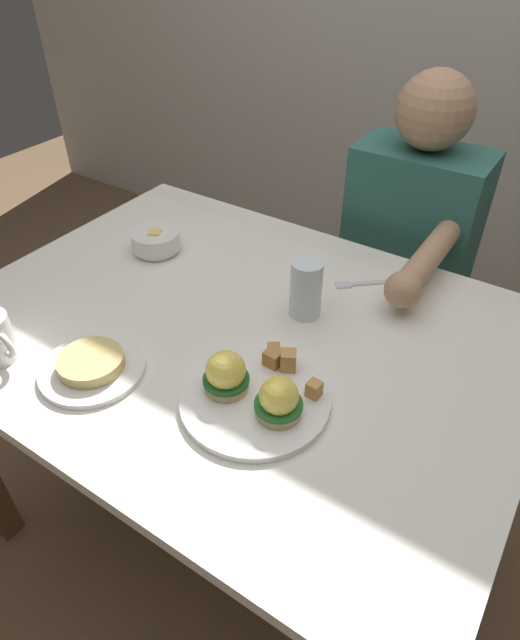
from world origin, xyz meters
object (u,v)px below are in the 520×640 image
object	(u,v)px
water_glass_near	(306,292)
fork	(364,283)
eggs_benedict_plate	(254,391)
fruit_bowl	(156,241)
diner_person	(404,257)
side_plate	(92,366)
dining_table	(236,362)

from	to	relation	value
water_glass_near	fork	bearing A→B (deg)	70.54
eggs_benedict_plate	fork	distance (m)	0.45
eggs_benedict_plate	fork	xyz separation A→B (m)	(0.01, 0.45, -0.02)
eggs_benedict_plate	fruit_bowl	world-z (taller)	eggs_benedict_plate
water_glass_near	diner_person	xyz separation A→B (m)	(0.05, 0.49, -0.15)
side_plate	fruit_bowl	bearing A→B (deg)	116.17
eggs_benedict_plate	fruit_bowl	size ratio (longest dim) A/B	2.25
fruit_bowl	dining_table	bearing A→B (deg)	-21.51
fruit_bowl	water_glass_near	bearing A→B (deg)	-2.38
fork	water_glass_near	xyz separation A→B (m)	(-0.06, -0.17, 0.05)
water_glass_near	diner_person	distance (m)	0.51
eggs_benedict_plate	diner_person	bearing A→B (deg)	90.10
eggs_benedict_plate	fruit_bowl	bearing A→B (deg)	149.31
fork	diner_person	world-z (taller)	diner_person
eggs_benedict_plate	water_glass_near	size ratio (longest dim) A/B	2.08
eggs_benedict_plate	water_glass_near	distance (m)	0.28
water_glass_near	eggs_benedict_plate	bearing A→B (deg)	-78.90
dining_table	fruit_bowl	xyz separation A→B (m)	(-0.34, 0.13, 0.14)
dining_table	fruit_bowl	world-z (taller)	fruit_bowl
dining_table	side_plate	distance (m)	0.32
diner_person	eggs_benedict_plate	bearing A→B (deg)	-89.90
eggs_benedict_plate	diner_person	xyz separation A→B (m)	(-0.00, 0.76, -0.12)
dining_table	diner_person	bearing A→B (deg)	75.51
fork	diner_person	xyz separation A→B (m)	(-0.01, 0.31, -0.09)
dining_table	eggs_benedict_plate	size ratio (longest dim) A/B	4.44
fork	diner_person	bearing A→B (deg)	91.44
eggs_benedict_plate	side_plate	size ratio (longest dim) A/B	1.35
fruit_bowl	water_glass_near	xyz separation A→B (m)	(0.44, -0.02, 0.03)
fruit_bowl	side_plate	xyz separation A→B (m)	(0.20, -0.40, -0.02)
side_plate	diner_person	xyz separation A→B (m)	(0.30, 0.87, -0.10)
dining_table	water_glass_near	bearing A→B (deg)	48.32
dining_table	side_plate	bearing A→B (deg)	-118.43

